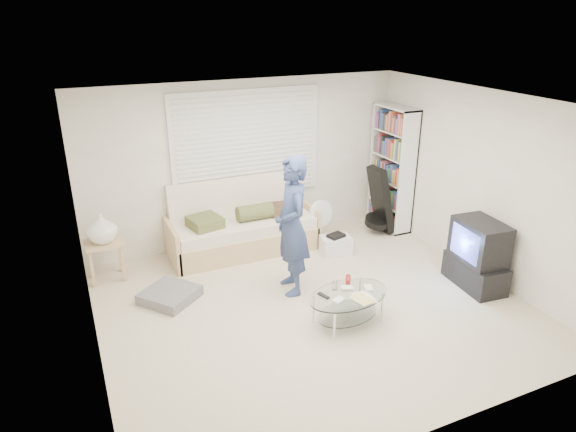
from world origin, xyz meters
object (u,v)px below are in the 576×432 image
futon_sofa (242,228)px  tv_unit (478,255)px  bookshelf (392,169)px  coffee_table (348,299)px

futon_sofa → tv_unit: futon_sofa is taller
bookshelf → coffee_table: 3.14m
futon_sofa → coffee_table: futon_sofa is taller
bookshelf → coffee_table: (-2.10, -2.23, -0.70)m
futon_sofa → coffee_table: (0.46, -2.36, -0.05)m
bookshelf → tv_unit: 2.24m
futon_sofa → bookshelf: (2.56, -0.14, 0.65)m
futon_sofa → bookshelf: bearing=-3.1°
bookshelf → tv_unit: (-0.13, -2.17, -0.57)m
coffee_table → futon_sofa: bearing=101.0°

